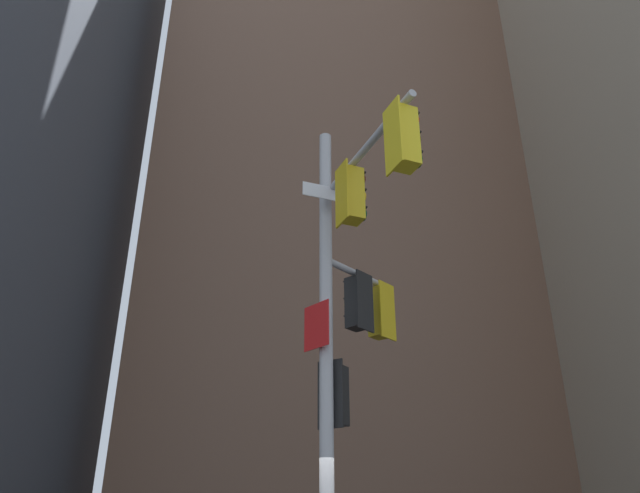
% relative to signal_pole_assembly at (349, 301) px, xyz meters
% --- Properties ---
extents(building_mid_block, '(17.86, 17.86, 34.37)m').
position_rel_signal_pole_assembly_xyz_m(building_mid_block, '(1.59, 20.30, 12.12)').
color(building_mid_block, brown).
rests_on(building_mid_block, ground).
extents(signal_pole_assembly, '(1.84, 4.50, 8.69)m').
position_rel_signal_pole_assembly_xyz_m(signal_pole_assembly, '(0.00, 0.00, 0.00)').
color(signal_pole_assembly, '#B2B2B5').
rests_on(signal_pole_assembly, ground).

